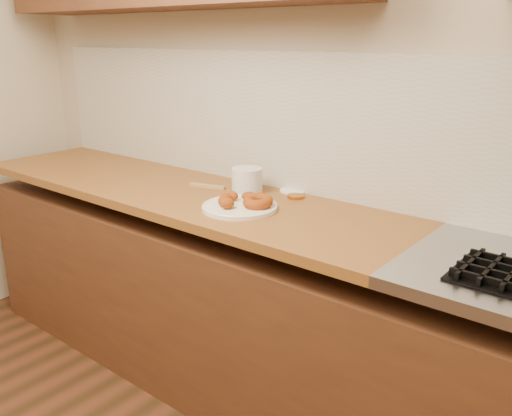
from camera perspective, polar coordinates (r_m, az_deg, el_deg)
name	(u,v)px	position (r m, az deg, el deg)	size (l,w,h in m)	color
wall_back	(337,90)	(2.25, 8.53, 12.14)	(4.00, 0.02, 2.70)	#B4A38D
base_cabinet	(288,333)	(2.30, 3.37, -12.96)	(3.60, 0.60, 0.77)	#502B16
butcher_block	(175,191)	(2.51, -8.56, 1.75)	(2.30, 0.62, 0.04)	brown
backsplash	(334,128)	(2.26, 8.20, 8.35)	(3.60, 0.02, 0.60)	#B7B3A6
donut_plate	(240,207)	(2.16, -1.73, 0.09)	(0.30, 0.30, 0.02)	white
ring_donut	(258,201)	(2.13, 0.19, 0.70)	(0.12, 0.12, 0.04)	#9A4E15
fried_dough_chunks	(232,199)	(2.17, -2.54, 0.98)	(0.13, 0.22, 0.05)	#9A4E15
plastic_tub	(247,181)	(2.37, -0.95, 2.89)	(0.13, 0.13, 0.11)	silver
tub_lid	(293,191)	(2.41, 3.92, 1.82)	(0.12, 0.12, 0.01)	white
brass_jar_lid	(296,196)	(2.31, 4.21, 1.22)	(0.07, 0.07, 0.01)	#B46C1A
wooden_utensil	(207,186)	(2.48, -5.13, 2.29)	(0.17, 0.02, 0.01)	#A4814F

